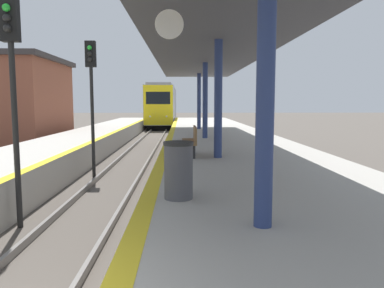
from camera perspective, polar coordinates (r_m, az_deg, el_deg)
name	(u,v)px	position (r m, az deg, el deg)	size (l,w,h in m)	color
train	(163,106)	(43.65, -4.50, 5.83)	(2.85, 16.50, 4.64)	black
signal_near	(12,70)	(8.75, -25.73, 10.09)	(0.36, 0.31, 4.85)	black
signal_mid	(91,84)	(13.84, -15.08, 8.87)	(0.36, 0.31, 4.85)	black
station_canopy	(210,53)	(14.67, 2.83, 13.72)	(4.44, 25.61, 3.73)	navy
trash_bin	(178,170)	(6.53, -2.08, -3.99)	(0.52, 0.52, 1.00)	#4C4C51
bench	(191,140)	(11.84, -0.13, 0.57)	(0.44, 1.62, 0.92)	brown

